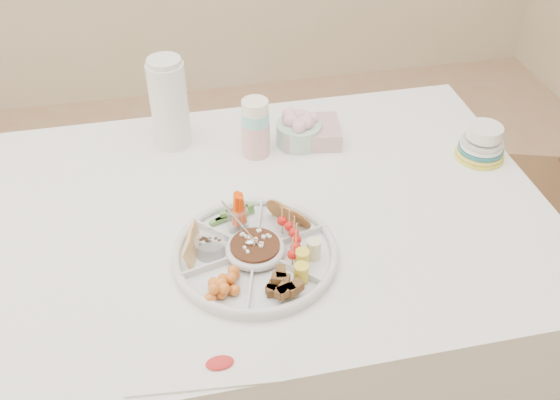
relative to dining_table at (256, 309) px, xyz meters
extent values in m
plane|color=tan|center=(0.00, 0.00, -0.38)|extent=(4.00, 4.00, 0.00)
cube|color=white|center=(0.00, 0.00, 0.00)|extent=(1.52, 1.02, 0.76)
cube|color=brown|center=(0.94, 0.22, 0.16)|extent=(0.57, 0.57, 1.08)
cylinder|color=white|center=(-0.02, -0.17, 0.40)|extent=(0.46, 0.46, 0.04)
cylinder|color=#5A2E17|center=(-0.02, -0.17, 0.41)|extent=(0.14, 0.14, 0.04)
cylinder|color=silver|center=(0.06, 0.25, 0.49)|extent=(0.09, 0.09, 0.22)
cylinder|color=white|center=(-0.17, 0.35, 0.52)|extent=(0.13, 0.13, 0.27)
cylinder|color=silver|center=(0.19, 0.28, 0.43)|extent=(0.17, 0.17, 0.10)
cube|color=#C99CA4|center=(0.23, 0.28, 0.41)|extent=(0.18, 0.16, 0.05)
cylinder|color=#F7E445|center=(0.67, 0.10, 0.42)|extent=(0.15, 0.15, 0.09)
cube|color=silver|center=(-0.17, -0.45, 0.38)|extent=(0.31, 0.13, 0.01)
camera|label=1|loc=(-0.18, -1.20, 1.41)|focal=40.00mm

